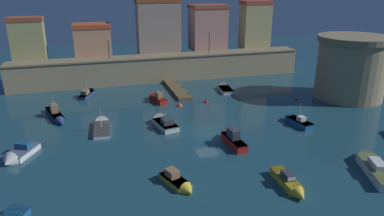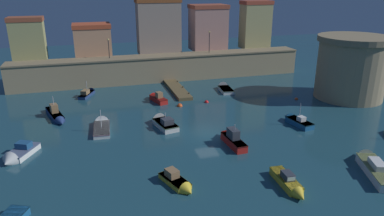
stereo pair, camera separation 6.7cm
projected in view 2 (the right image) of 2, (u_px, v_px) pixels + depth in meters
The scene contains 22 objects.
ground_plane at pixel (207, 133), 41.69m from camera, with size 137.42×137.42×0.00m, color #1E4756.
quay_wall at pixel (163, 68), 63.33m from camera, with size 50.87×4.02×4.49m.
old_town_backdrop at pixel (164, 30), 65.12m from camera, with size 46.56×5.12×9.61m.
fortress_tower at pixel (351, 67), 52.98m from camera, with size 10.58×10.58×9.27m.
pier_dock at pixel (177, 89), 57.67m from camera, with size 2.16×10.75×0.70m.
quay_lamp_0 at pixel (109, 45), 59.45m from camera, with size 0.32×0.32×3.28m.
quay_lamp_1 at pixel (209, 38), 64.04m from camera, with size 0.32×0.32×3.88m.
moored_boat_0 at pixel (290, 184), 30.48m from camera, with size 1.44×5.13×1.49m.
moored_boat_1 at pixel (224, 88), 58.23m from camera, with size 2.24×5.01×1.68m.
moored_boat_2 at pixel (56, 115), 46.00m from camera, with size 3.09×7.03×3.08m.
moored_boat_3 at pixel (163, 122), 43.79m from camera, with size 2.78×5.35×2.42m.
moored_boat_4 at pixel (157, 98), 52.78m from camera, with size 2.38×4.73×1.77m.
moored_boat_6 at pixel (296, 121), 44.34m from camera, with size 2.13×4.80×3.16m.
moored_boat_7 at pixel (179, 183), 30.77m from camera, with size 2.66×4.40×1.56m.
moored_boat_9 at pixel (18, 155), 35.64m from camera, with size 3.69×4.89×1.82m.
moored_boat_10 at pixel (102, 125), 43.28m from camera, with size 2.13×6.12×3.31m.
moored_boat_11 at pixel (88, 93), 55.56m from camera, with size 3.04×5.01×2.63m.
moored_boat_12 at pixel (231, 138), 38.81m from camera, with size 1.48×5.43×2.65m.
moored_boat_13 at pixel (373, 166), 33.33m from camera, with size 4.21×7.39×1.78m.
mooring_buoy_0 at pixel (180, 106), 50.68m from camera, with size 0.78×0.78×0.78m, color #EA4C19.
mooring_buoy_1 at pixel (207, 102), 52.27m from camera, with size 0.63×0.63×0.63m, color red.
mooring_buoy_2 at pixel (296, 99), 53.62m from camera, with size 0.52×0.52×0.52m, color #EA4C19.
Camera 2 is at (-12.52, -36.26, 16.69)m, focal length 33.51 mm.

